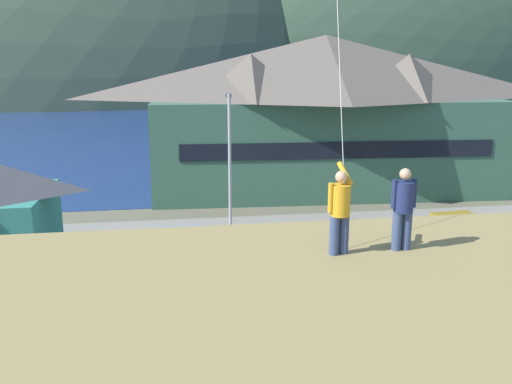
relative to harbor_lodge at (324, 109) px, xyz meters
The scene contains 17 objects.
ground_plane 23.42m from the harbor_lodge, 105.78° to the right, with size 600.00×600.00×0.00m, color #66604C.
parking_lot_pad 18.83m from the harbor_lodge, 110.13° to the right, with size 40.00×20.00×0.10m, color gray.
bay_water 39.12m from the harbor_lodge, 99.17° to the left, with size 360.00×84.00×0.03m, color navy.
far_hill_west_ridge 100.41m from the harbor_lodge, 109.53° to the left, with size 118.08×60.67×88.50m, color #42513D.
far_hill_east_peak 105.59m from the harbor_lodge, 66.22° to the left, with size 109.73×47.52×69.38m, color #334733.
harbor_lodge is the anchor object (origin of this frame).
wharf_dock 15.60m from the harbor_lodge, 110.20° to the left, with size 3.20×15.48×0.70m.
moored_boat_wharfside 14.72m from the harbor_lodge, 128.28° to the left, with size 2.71×7.31×2.16m.
parked_car_back_row_right 16.14m from the harbor_lodge, 101.55° to the right, with size 4.36×2.38×1.82m.
parked_car_front_row_silver 23.67m from the harbor_lodge, 117.37° to the right, with size 4.36×2.37×1.82m.
parked_car_lone_by_shed 18.96m from the harbor_lodge, 125.92° to the right, with size 4.34×2.34×1.82m.
parked_car_mid_row_far 26.72m from the harbor_lodge, 127.25° to the right, with size 4.26×2.17×1.82m.
parked_car_mid_row_near 22.26m from the harbor_lodge, 95.71° to the right, with size 4.33×2.32×1.82m.
parked_car_back_row_left 15.50m from the harbor_lodge, 78.33° to the right, with size 4.36×2.38×1.82m.
parking_light_pole 13.92m from the harbor_lodge, 125.58° to the right, with size 0.24×0.78×7.67m.
person_kite_flyer 29.62m from the harbor_lodge, 104.92° to the right, with size 0.52×0.69×1.86m.
person_companion 29.25m from the harbor_lodge, 102.34° to the right, with size 0.55×0.40×1.74m.
Camera 1 is at (-4.77, -17.26, 9.54)m, focal length 39.08 mm.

